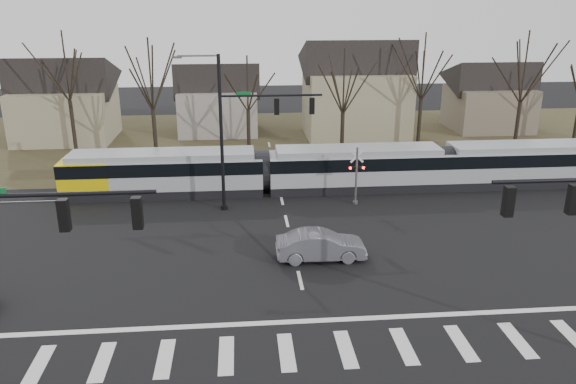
{
  "coord_description": "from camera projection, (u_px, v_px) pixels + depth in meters",
  "views": [
    {
      "loc": [
        -2.82,
        -23.05,
        13.33
      ],
      "look_at": [
        0.0,
        9.0,
        2.3
      ],
      "focal_mm": 35.0,
      "sensor_mm": 36.0,
      "label": 1
    }
  ],
  "objects": [
    {
      "name": "signal_pole_near_left",
      "position": [
        5.0,
        252.0,
        17.92
      ],
      "size": [
        9.28,
        0.44,
        10.2
      ],
      "color": "black",
      "rests_on": "ground"
    },
    {
      "name": "sedan",
      "position": [
        321.0,
        245.0,
        30.24
      ],
      "size": [
        1.75,
        4.85,
        1.59
      ],
      "primitive_type": "imported",
      "rotation": [
        0.0,
        0.0,
        1.56
      ],
      "color": "slate",
      "rests_on": "ground"
    },
    {
      "name": "tree_row",
      "position": [
        294.0,
        100.0,
        49.32
      ],
      "size": [
        59.2,
        7.2,
        10.0
      ],
      "color": "black",
      "rests_on": "ground"
    },
    {
      "name": "ground",
      "position": [
        305.0,
        300.0,
        26.28
      ],
      "size": [
        140.0,
        140.0,
        0.0
      ],
      "primitive_type": "plane",
      "color": "black"
    },
    {
      "name": "rail_crossing_signal",
      "position": [
        356.0,
        178.0,
        38.14
      ],
      "size": [
        1.08,
        0.36,
        4.0
      ],
      "color": "#59595B",
      "rests_on": "ground"
    },
    {
      "name": "grass_verge",
      "position": [
        268.0,
        140.0,
        56.43
      ],
      "size": [
        140.0,
        28.0,
        0.01
      ],
      "primitive_type": "cube",
      "color": "#38331E",
      "rests_on": "ground"
    },
    {
      "name": "lane_dashes",
      "position": [
        280.0,
        191.0,
        41.35
      ],
      "size": [
        0.18,
        30.0,
        0.01
      ],
      "color": "silver",
      "rests_on": "ground"
    },
    {
      "name": "tram",
      "position": [
        355.0,
        167.0,
        41.26
      ],
      "size": [
        41.77,
        3.1,
        3.17
      ],
      "color": "gray",
      "rests_on": "ground"
    },
    {
      "name": "house_a",
      "position": [
        64.0,
        95.0,
        55.22
      ],
      "size": [
        9.72,
        8.64,
        8.6
      ],
      "color": "gray",
      "rests_on": "ground"
    },
    {
      "name": "house_d",
      "position": [
        490.0,
        92.0,
        59.96
      ],
      "size": [
        8.64,
        7.56,
        7.65
      ],
      "color": "#675B4B",
      "rests_on": "ground"
    },
    {
      "name": "house_c",
      "position": [
        356.0,
        85.0,
        56.42
      ],
      "size": [
        10.8,
        8.64,
        10.1
      ],
      "color": "gray",
      "rests_on": "ground"
    },
    {
      "name": "stop_line",
      "position": [
        310.0,
        321.0,
        24.58
      ],
      "size": [
        28.0,
        0.35,
        0.01
      ],
      "primitive_type": "cube",
      "color": "silver",
      "rests_on": "ground"
    },
    {
      "name": "signal_pole_far",
      "position": [
        246.0,
        125.0,
        36.01
      ],
      "size": [
        9.28,
        0.44,
        10.2
      ],
      "color": "black",
      "rests_on": "ground"
    },
    {
      "name": "rail_pair",
      "position": [
        280.0,
        191.0,
        41.16
      ],
      "size": [
        90.0,
        1.52,
        0.06
      ],
      "color": "#59595E",
      "rests_on": "ground"
    },
    {
      "name": "house_b",
      "position": [
        218.0,
        95.0,
        58.5
      ],
      "size": [
        8.64,
        7.56,
        7.65
      ],
      "color": "gray",
      "rests_on": "ground"
    },
    {
      "name": "crosswalk",
      "position": [
        316.0,
        350.0,
        22.51
      ],
      "size": [
        27.0,
        2.6,
        0.01
      ],
      "color": "silver",
      "rests_on": "ground"
    }
  ]
}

